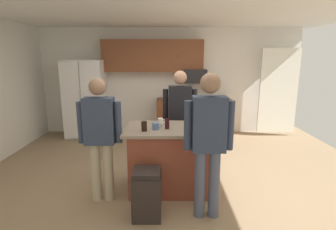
% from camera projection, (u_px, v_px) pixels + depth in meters
% --- Properties ---
extents(floor, '(7.04, 7.04, 0.00)m').
position_uv_depth(floor, '(169.00, 180.00, 4.19)').
color(floor, '#937A5B').
rests_on(floor, ground).
extents(ceiling, '(7.04, 7.04, 0.00)m').
position_uv_depth(ceiling, '(169.00, 5.00, 3.63)').
color(ceiling, white).
extents(back_wall, '(6.40, 0.10, 2.60)m').
position_uv_depth(back_wall, '(168.00, 81.00, 6.64)').
color(back_wall, white).
rests_on(back_wall, ground).
extents(french_door_window_panel, '(0.90, 0.06, 2.00)m').
position_uv_depth(french_door_window_panel, '(277.00, 91.00, 6.31)').
color(french_door_window_panel, white).
rests_on(french_door_window_panel, ground).
extents(cabinet_run_upper, '(2.40, 0.38, 0.75)m').
position_uv_depth(cabinet_run_upper, '(152.00, 56.00, 6.31)').
color(cabinet_run_upper, brown).
extents(cabinet_run_lower, '(1.80, 0.63, 0.90)m').
position_uv_depth(cabinet_run_lower, '(193.00, 117.00, 6.52)').
color(cabinet_run_lower, brown).
rests_on(cabinet_run_lower, ground).
extents(refrigerator, '(0.92, 0.76, 1.84)m').
position_uv_depth(refrigerator, '(85.00, 99.00, 6.31)').
color(refrigerator, white).
rests_on(refrigerator, ground).
extents(microwave_over_range, '(0.56, 0.40, 0.32)m').
position_uv_depth(microwave_over_range, '(193.00, 76.00, 6.32)').
color(microwave_over_range, black).
extents(kitchen_island, '(1.24, 0.83, 0.94)m').
position_uv_depth(kitchen_island, '(168.00, 158.00, 3.81)').
color(kitchen_island, brown).
rests_on(kitchen_island, ground).
extents(person_guest_by_door, '(0.57, 0.22, 1.65)m').
position_uv_depth(person_guest_by_door, '(99.00, 132.00, 3.42)').
color(person_guest_by_door, tan).
rests_on(person_guest_by_door, ground).
extents(person_host_foreground, '(0.57, 0.22, 1.69)m').
position_uv_depth(person_host_foreground, '(179.00, 113.00, 4.44)').
color(person_host_foreground, '#4C5166').
rests_on(person_host_foreground, ground).
extents(person_guest_right, '(0.57, 0.23, 1.74)m').
position_uv_depth(person_guest_right, '(207.00, 137.00, 3.03)').
color(person_guest_right, '#4C5166').
rests_on(person_guest_right, ground).
extents(mug_blue_stoneware, '(0.13, 0.09, 0.10)m').
position_uv_depth(mug_blue_stoneware, '(155.00, 126.00, 3.59)').
color(mug_blue_stoneware, '#4C6B99').
rests_on(mug_blue_stoneware, kitchen_island).
extents(mug_ceramic_white, '(0.12, 0.08, 0.09)m').
position_uv_depth(mug_ceramic_white, '(159.00, 121.00, 3.87)').
color(mug_ceramic_white, white).
rests_on(mug_ceramic_white, kitchen_island).
extents(glass_short_whisky, '(0.06, 0.06, 0.15)m').
position_uv_depth(glass_short_whisky, '(166.00, 124.00, 3.62)').
color(glass_short_whisky, black).
rests_on(glass_short_whisky, kitchen_island).
extents(glass_pilsner, '(0.08, 0.08, 0.13)m').
position_uv_depth(glass_pilsner, '(143.00, 126.00, 3.52)').
color(glass_pilsner, black).
rests_on(glass_pilsner, kitchen_island).
extents(trash_bin, '(0.34, 0.34, 0.61)m').
position_uv_depth(trash_bin, '(146.00, 194.00, 3.17)').
color(trash_bin, black).
rests_on(trash_bin, ground).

